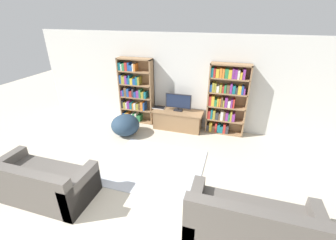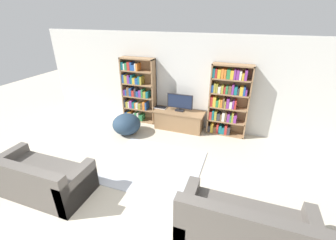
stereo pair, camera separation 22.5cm
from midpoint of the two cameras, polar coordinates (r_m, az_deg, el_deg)
name	(u,v)px [view 2 (the right image)]	position (r m, az deg, el deg)	size (l,w,h in m)	color
wall_back	(183,82)	(6.38, 4.92, 9.56)	(8.80, 0.06, 2.60)	silver
bookshelf_left	(137,91)	(6.79, -6.85, 7.20)	(1.02, 0.30, 1.93)	#93704C
bookshelf_right	(227,101)	(6.13, 15.80, 4.75)	(1.02, 0.30, 1.93)	#93704C
tv_stand	(179,120)	(6.45, 3.84, 0.01)	(1.42, 0.54, 0.55)	#8E6B47
television	(180,102)	(6.28, 4.09, 4.53)	(0.73, 0.16, 0.49)	black
laptop	(161,107)	(6.56, -0.92, 3.23)	(0.35, 0.21, 0.03)	#B7B7BC
area_rug	(153,166)	(5.05, -2.44, -11.54)	(2.04, 1.82, 0.02)	#B2B7C1
couch_left_sectional	(40,179)	(4.83, -28.52, -13.03)	(1.82, 0.88, 0.80)	#56514C
couch_right_sofa	(244,229)	(3.72, 20.66, -24.50)	(1.88, 0.90, 0.89)	#56514C
beanbag_ottoman	(127,124)	(6.26, -9.46, -1.05)	(0.77, 0.77, 0.57)	#23384C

